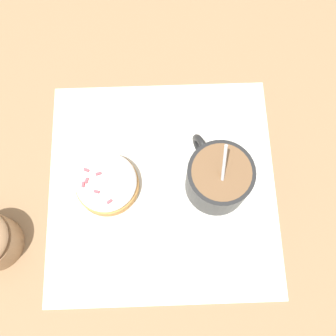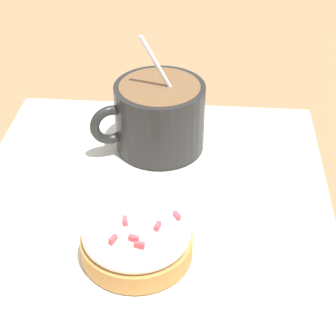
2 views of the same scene
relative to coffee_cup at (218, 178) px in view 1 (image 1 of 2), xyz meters
name	(u,v)px [view 1 (image 1 of 2)]	position (x,y,z in m)	size (l,w,h in m)	color
ground_plane	(162,187)	(0.07, -0.01, -0.04)	(3.00, 3.00, 0.00)	#93704C
paper_napkin	(162,186)	(0.07, -0.01, -0.04)	(0.35, 0.35, 0.00)	white
coffee_cup	(218,178)	(0.00, 0.00, 0.00)	(0.09, 0.11, 0.11)	black
frosted_pastry	(107,183)	(0.15, -0.02, -0.02)	(0.09, 0.09, 0.04)	#C18442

